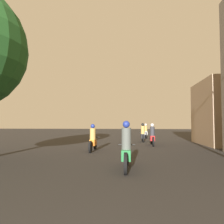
# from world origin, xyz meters

# --- Properties ---
(motorcycle_green) EXTENTS (0.60, 2.15, 1.64)m
(motorcycle_green) POSITION_xyz_m (0.54, 7.12, 0.65)
(motorcycle_green) COLOR black
(motorcycle_green) RESTS_ON ground_plane
(motorcycle_orange) EXTENTS (0.60, 2.08, 1.51)m
(motorcycle_orange) POSITION_xyz_m (-1.49, 11.84, 0.61)
(motorcycle_orange) COLOR black
(motorcycle_orange) RESTS_ON ground_plane
(motorcycle_red) EXTENTS (0.60, 2.09, 1.54)m
(motorcycle_red) POSITION_xyz_m (2.09, 15.33, 0.62)
(motorcycle_red) COLOR black
(motorcycle_red) RESTS_ON ground_plane
(motorcycle_black) EXTENTS (0.60, 1.91, 1.57)m
(motorcycle_black) POSITION_xyz_m (1.56, 18.39, 0.62)
(motorcycle_black) COLOR black
(motorcycle_black) RESTS_ON ground_plane
(motorcycle_white) EXTENTS (0.60, 2.09, 1.52)m
(motorcycle_white) POSITION_xyz_m (2.05, 22.82, 0.62)
(motorcycle_white) COLOR black
(motorcycle_white) RESTS_ON ground_plane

